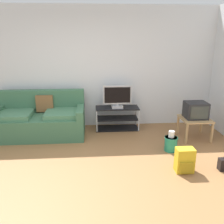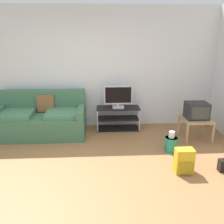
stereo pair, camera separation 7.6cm
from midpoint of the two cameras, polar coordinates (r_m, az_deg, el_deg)
The scene contains 9 objects.
ground_plane at distance 3.86m, azimuth -7.88°, elevation -15.48°, with size 9.00×9.80×0.02m, color olive.
wall_back at distance 5.75m, azimuth -7.07°, elevation 9.91°, with size 9.00×0.10×2.70m, color silver.
couch at distance 5.53m, azimuth -16.47°, elevation -1.71°, with size 1.86×0.92×0.92m.
tv_stand at distance 5.67m, azimuth 0.79°, elevation -1.42°, with size 0.97×0.42×0.51m.
flat_tv at distance 5.51m, azimuth 0.83°, elevation 3.46°, with size 0.63×0.22×0.50m.
side_table at distance 5.39m, azimuth 18.10°, elevation -1.95°, with size 0.58×0.58×0.44m.
crt_tv at distance 5.33m, azimuth 18.26°, elevation 0.40°, with size 0.43×0.37×0.33m.
backpack at distance 4.11m, azimuth 15.80°, elevation -10.63°, with size 0.28×0.26×0.39m.
cleaning_bucket at distance 4.76m, azimuth 12.90°, elevation -6.87°, with size 0.25×0.25×0.39m.
Camera 1 is at (0.23, -3.25, 2.06)m, focal length 39.88 mm.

